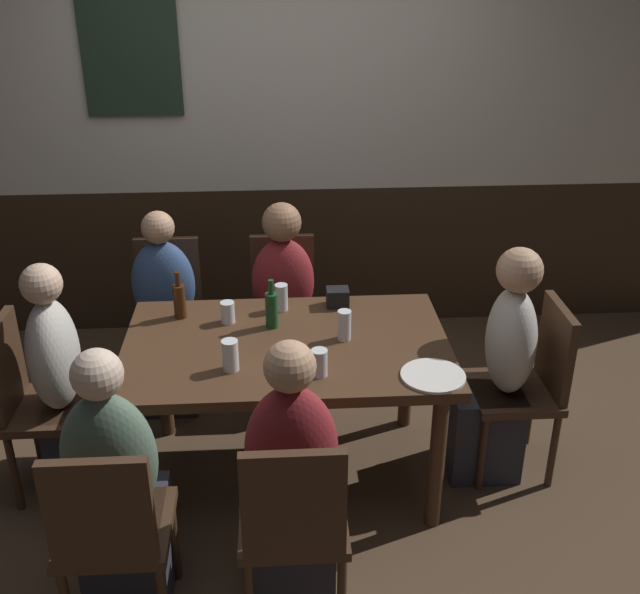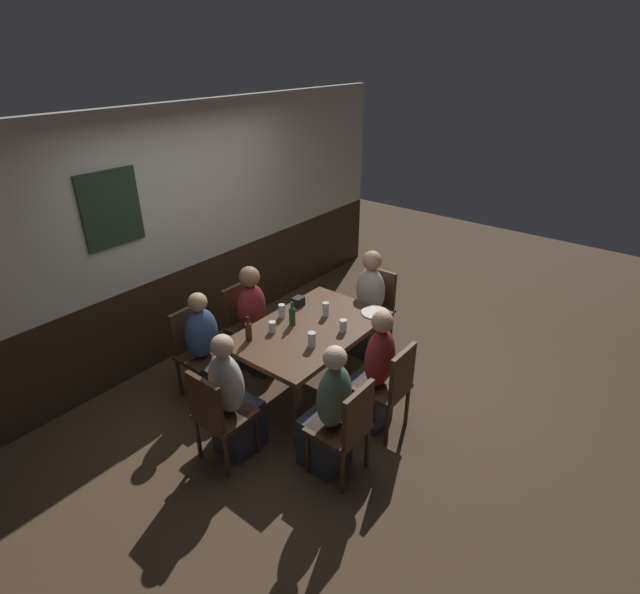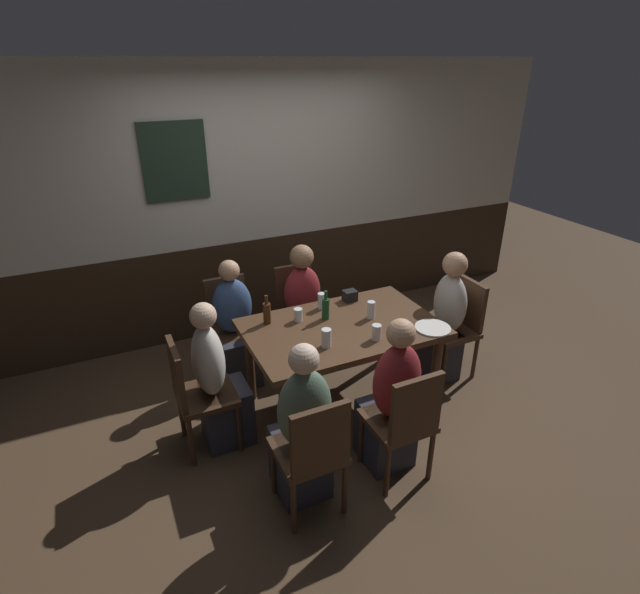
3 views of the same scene
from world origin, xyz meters
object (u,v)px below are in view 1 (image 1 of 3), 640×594
Objects in this scene: person_left_far at (166,327)px; pint_glass_pale at (319,364)px; beer_bottle_brown at (179,300)px; chair_mid_far at (283,305)px; chair_left_far at (169,308)px; person_head_east at (496,380)px; chair_head_east at (530,380)px; pint_glass_amber at (281,299)px; person_mid_near at (292,492)px; chair_mid_near at (293,521)px; person_head_west at (72,398)px; dining_table at (287,359)px; beer_glass_tall at (228,314)px; chair_head_west at (35,397)px; beer_glass_half at (230,357)px; person_mid_far at (284,319)px; tumbler_water at (344,327)px; beer_bottle_green at (272,309)px; chair_left_near at (111,530)px; plate_white_large at (433,376)px; condiment_caddy at (338,297)px; person_left_near at (120,501)px.

pint_glass_pale is at bearing -52.13° from person_left_far.
beer_bottle_brown is (-0.63, 0.57, 0.04)m from pint_glass_pale.
chair_mid_far is at bearing 96.44° from pint_glass_pale.
chair_left_far is 1.86m from person_head_east.
pint_glass_amber is (-1.17, 0.33, 0.30)m from chair_head_east.
person_mid_near is at bearing -65.72° from person_left_far.
chair_mid_near is 0.76× the size of person_head_west.
dining_table is 1.26× the size of person_mid_near.
chair_mid_far is at bearing 67.79° from beer_glass_tall.
chair_head_west is at bearing 180.00° from chair_head_east.
beer_glass_half reaches higher than pint_glass_amber.
person_mid_far is at bearing 40.77° from beer_bottle_brown.
tumbler_water reaches higher than chair_mid_near.
tumbler_water is at bearing 70.25° from person_mid_near.
chair_head_west is 6.36× the size of beer_glass_half.
beer_glass_tall is at bearing 164.15° from beer_bottle_green.
chair_left_near is 6.36× the size of beer_glass_half.
dining_table is at bearing -53.67° from chair_left_far.
person_mid_far reaches higher than chair_mid_far.
person_mid_near is 1.17m from beer_bottle_brown.
chair_mid_near is 1.31m from beer_bottle_brown.
chair_mid_near is at bearing -137.71° from plate_white_large.
dining_table is at bearing -90.00° from person_mid_far.
person_mid_near reaches higher than pint_glass_pale.
tumbler_water reaches higher than condiment_caddy.
chair_head_west is 2.14m from person_head_east.
beer_glass_tall is at bearing 128.67° from pint_glass_pale.
chair_mid_far is 6.54× the size of pint_glass_amber.
dining_table is at bearing 151.18° from plate_white_large.
person_left_far is 4.72× the size of beer_bottle_brown.
person_mid_far is (0.65, -0.16, -0.01)m from chair_left_far.
chair_mid_far is 0.65m from condiment_caddy.
person_head_east is 4.87× the size of beer_bottle_green.
dining_table is 1.26× the size of person_head_east.
chair_head_east is 1.00m from condiment_caddy.
pint_glass_amber is at bearing 90.80° from person_mid_near.
chair_mid_near is 6.36× the size of beer_glass_half.
person_mid_far is 1.06m from pint_glass_pale.
pint_glass_amber is 0.28m from condiment_caddy.
chair_mid_far is (1.15, 0.88, 0.00)m from chair_head_west.
beer_glass_tall is (0.38, -0.66, 0.29)m from chair_left_far.
person_left_near reaches higher than person_left_far.
pint_glass_amber is 0.63m from pint_glass_pale.
person_mid_far is at bearing -14.05° from chair_left_far.
beer_bottle_brown is (-1.49, 0.29, 0.33)m from person_head_east.
pint_glass_amber reaches higher than pint_glass_pale.
person_head_east reaches higher than chair_left_far.
person_mid_far is 1.22m from person_head_east.
chair_head_west and chair_head_east have the same top height.
pint_glass_amber is (-0.01, -0.55, 0.30)m from chair_mid_far.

